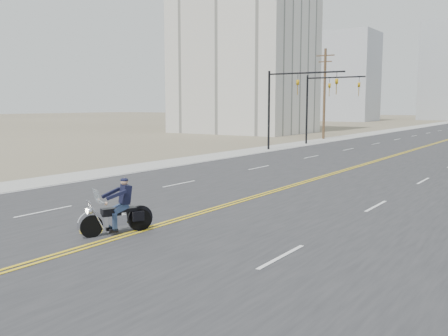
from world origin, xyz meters
TOP-DOWN VIEW (x-y plane):
  - ground_plane at (0.00, 0.00)m, footprint 400.00×400.00m
  - sidewalk_left at (-11.50, 70.00)m, footprint 3.00×200.00m
  - traffic_mast_left at (-8.98, 32.00)m, footprint 7.10×0.26m
  - traffic_mast_far at (-9.31, 40.00)m, footprint 6.10×0.26m
  - utility_pole_left at (-12.50, 48.00)m, footprint 2.20×0.30m
  - apartment_block at (-28.00, 55.00)m, footprint 18.00×14.00m
  - haze_bldg_a at (-35.00, 115.00)m, footprint 14.00×12.00m
  - haze_bldg_f at (-50.00, 130.00)m, footprint 12.00×12.00m
  - motorcyclist at (-0.39, 3.26)m, footprint 1.75×2.44m

SIDE VIEW (x-z plane):
  - ground_plane at x=0.00m, z-range 0.00..0.00m
  - sidewalk_left at x=-11.50m, z-range 0.00..0.01m
  - motorcyclist at x=-0.39m, z-range 0.00..1.75m
  - traffic_mast_far at x=-9.31m, z-range 1.37..8.37m
  - traffic_mast_left at x=-8.98m, z-range 1.44..8.44m
  - utility_pole_left at x=-12.50m, z-range 0.23..10.73m
  - haze_bldg_f at x=-50.00m, z-range 0.00..16.00m
  - haze_bldg_a at x=-35.00m, z-range 0.00..22.00m
  - apartment_block at x=-28.00m, z-range 0.00..30.00m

